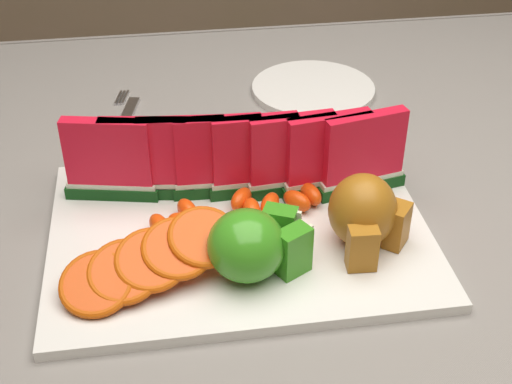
% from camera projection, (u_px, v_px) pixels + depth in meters
% --- Properties ---
extents(table, '(1.40, 0.90, 0.75)m').
position_uv_depth(table, '(285.00, 265.00, 0.89)').
color(table, '#462516').
rests_on(table, ground).
extents(tablecloth, '(1.53, 1.03, 0.20)m').
position_uv_depth(tablecloth, '(286.00, 225.00, 0.85)').
color(tablecloth, gray).
rests_on(tablecloth, table).
extents(platter, '(0.40, 0.30, 0.01)m').
position_uv_depth(platter, '(239.00, 232.00, 0.76)').
color(platter, silver).
rests_on(platter, tablecloth).
extents(apple_cluster, '(0.11, 0.09, 0.07)m').
position_uv_depth(apple_cluster, '(254.00, 245.00, 0.69)').
color(apple_cluster, '#219320').
rests_on(apple_cluster, platter).
extents(pear_cluster, '(0.10, 0.09, 0.08)m').
position_uv_depth(pear_cluster, '(365.00, 213.00, 0.72)').
color(pear_cluster, '#B5750F').
rests_on(pear_cluster, platter).
extents(side_plate, '(0.20, 0.20, 0.01)m').
position_uv_depth(side_plate, '(313.00, 89.00, 1.04)').
color(side_plate, silver).
rests_on(side_plate, tablecloth).
extents(fork, '(0.05, 0.19, 0.00)m').
position_uv_depth(fork, '(122.00, 125.00, 0.96)').
color(fork, silver).
rests_on(fork, tablecloth).
extents(watermelon_row, '(0.39, 0.07, 0.10)m').
position_uv_depth(watermelon_row, '(237.00, 159.00, 0.79)').
color(watermelon_row, '#123C0F').
rests_on(watermelon_row, platter).
extents(orange_fan_front, '(0.19, 0.12, 0.05)m').
position_uv_depth(orange_fan_front, '(151.00, 260.00, 0.68)').
color(orange_fan_front, '#CE4500').
rests_on(orange_fan_front, platter).
extents(orange_fan_back, '(0.33, 0.10, 0.04)m').
position_uv_depth(orange_fan_back, '(224.00, 146.00, 0.86)').
color(orange_fan_back, '#CE4500').
rests_on(orange_fan_back, platter).
extents(tangerine_segments, '(0.20, 0.07, 0.02)m').
position_uv_depth(tangerine_segments, '(236.00, 210.00, 0.77)').
color(tangerine_segments, '#E53806').
rests_on(tangerine_segments, platter).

